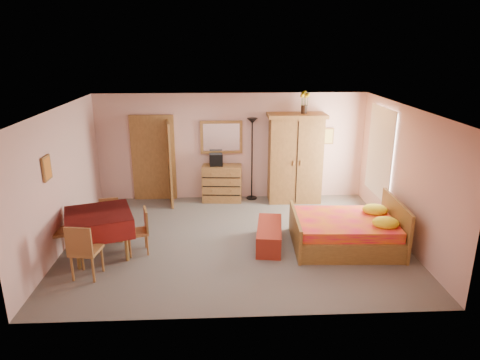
{
  "coord_description": "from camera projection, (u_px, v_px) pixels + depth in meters",
  "views": [
    {
      "loc": [
        -0.29,
        -7.68,
        3.71
      ],
      "look_at": [
        0.1,
        0.3,
        1.15
      ],
      "focal_mm": 32.0,
      "sensor_mm": 36.0,
      "label": 1
    }
  ],
  "objects": [
    {
      "name": "floor_lamp",
      "position": [
        252.0,
        159.0,
        10.41
      ],
      "size": [
        0.27,
        0.27,
        2.02
      ],
      "primitive_type": "cube",
      "rotation": [
        0.0,
        0.0,
        0.05
      ],
      "color": "black",
      "rests_on": "floor"
    },
    {
      "name": "chair_west",
      "position": [
        61.0,
        231.0,
        7.74
      ],
      "size": [
        0.54,
        0.54,
        0.93
      ],
      "primitive_type": "cube",
      "rotation": [
        0.0,
        0.0,
        -1.23
      ],
      "color": "#9C6535",
      "rests_on": "floor"
    },
    {
      "name": "wall_right",
      "position": [
        404.0,
        175.0,
        8.21
      ],
      "size": [
        0.1,
        5.0,
        2.6
      ],
      "primitive_type": "cube",
      "color": "#D5A49A",
      "rests_on": "floor"
    },
    {
      "name": "chair_south",
      "position": [
        86.0,
        250.0,
        7.01
      ],
      "size": [
        0.5,
        0.5,
        0.97
      ],
      "primitive_type": "cube",
      "rotation": [
        0.0,
        0.0,
        -0.16
      ],
      "color": "#A46D37",
      "rests_on": "floor"
    },
    {
      "name": "doorway",
      "position": [
        154.0,
        159.0,
        10.41
      ],
      "size": [
        1.06,
        0.12,
        2.15
      ],
      "primitive_type": "cube",
      "color": "#9E6B35",
      "rests_on": "floor"
    },
    {
      "name": "dining_table",
      "position": [
        100.0,
        234.0,
        7.76
      ],
      "size": [
        1.42,
        1.42,
        0.82
      ],
      "primitive_type": "cube",
      "rotation": [
        0.0,
        0.0,
        0.33
      ],
      "color": "maroon",
      "rests_on": "floor"
    },
    {
      "name": "picture_back",
      "position": [
        328.0,
        136.0,
        10.44
      ],
      "size": [
        0.3,
        0.04,
        0.4
      ],
      "primitive_type": "cube",
      "color": "#D8BF59",
      "rests_on": "wall_back"
    },
    {
      "name": "bed",
      "position": [
        345.0,
        224.0,
        8.08
      ],
      "size": [
        2.06,
        1.66,
        0.92
      ],
      "primitive_type": "cube",
      "rotation": [
        0.0,
        0.0,
        -0.05
      ],
      "color": "#E71641",
      "rests_on": "floor"
    },
    {
      "name": "wall_back",
      "position": [
        232.0,
        147.0,
        10.44
      ],
      "size": [
        6.5,
        0.1,
        2.6
      ],
      "primitive_type": "cube",
      "color": "#D5A49A",
      "rests_on": "floor"
    },
    {
      "name": "wall_front",
      "position": [
        243.0,
        234.0,
        5.68
      ],
      "size": [
        6.5,
        0.1,
        2.6
      ],
      "primitive_type": "cube",
      "color": "#D5A49A",
      "rests_on": "floor"
    },
    {
      "name": "bench",
      "position": [
        269.0,
        235.0,
        8.18
      ],
      "size": [
        0.62,
        1.28,
        0.41
      ],
      "primitive_type": "cube",
      "rotation": [
        0.0,
        0.0,
        -0.14
      ],
      "color": "maroon",
      "rests_on": "floor"
    },
    {
      "name": "wall_left",
      "position": [
        60.0,
        180.0,
        7.91
      ],
      "size": [
        0.1,
        5.0,
        2.6
      ],
      "primitive_type": "cube",
      "color": "#D5A49A",
      "rests_on": "floor"
    },
    {
      "name": "wall_mirror",
      "position": [
        221.0,
        137.0,
        10.32
      ],
      "size": [
        1.02,
        0.07,
        0.8
      ],
      "primitive_type": "cube",
      "rotation": [
        0.0,
        0.0,
        0.02
      ],
      "color": "white",
      "rests_on": "wall_back"
    },
    {
      "name": "chair_north",
      "position": [
        110.0,
        221.0,
        8.35
      ],
      "size": [
        0.43,
        0.43,
        0.81
      ],
      "primitive_type": "cube",
      "rotation": [
        0.0,
        0.0,
        3.34
      ],
      "color": "#AA7B39",
      "rests_on": "floor"
    },
    {
      "name": "ceiling",
      "position": [
        235.0,
        108.0,
        7.66
      ],
      "size": [
        6.5,
        6.5,
        0.0
      ],
      "primitive_type": "plane",
      "rotation": [
        3.14,
        0.0,
        0.0
      ],
      "color": "brown",
      "rests_on": "wall_back"
    },
    {
      "name": "window",
      "position": [
        380.0,
        152.0,
        9.3
      ],
      "size": [
        0.08,
        1.4,
        1.95
      ],
      "primitive_type": "cube",
      "color": "white",
      "rests_on": "wall_right"
    },
    {
      "name": "chair_east",
      "position": [
        137.0,
        232.0,
        7.82
      ],
      "size": [
        0.47,
        0.47,
        0.85
      ],
      "primitive_type": "cube",
      "rotation": [
        0.0,
        0.0,
        1.84
      ],
      "color": "#AE6F3B",
      "rests_on": "floor"
    },
    {
      "name": "chest_of_drawers",
      "position": [
        222.0,
        183.0,
        10.45
      ],
      "size": [
        0.98,
        0.54,
        0.89
      ],
      "primitive_type": "cube",
      "rotation": [
        0.0,
        0.0,
        -0.07
      ],
      "color": "#9C6A35",
      "rests_on": "floor"
    },
    {
      "name": "sunflower_vase",
      "position": [
        304.0,
        102.0,
        9.88
      ],
      "size": [
        0.22,
        0.22,
        0.52
      ],
      "primitive_type": "cube",
      "rotation": [
        0.0,
        0.0,
        -0.09
      ],
      "color": "yellow",
      "rests_on": "wardrobe"
    },
    {
      "name": "wardrobe",
      "position": [
        295.0,
        158.0,
        10.28
      ],
      "size": [
        1.38,
        0.72,
        2.15
      ],
      "primitive_type": "cube",
      "rotation": [
        0.0,
        0.0,
        -0.01
      ],
      "color": "olive",
      "rests_on": "floor"
    },
    {
      "name": "picture_left",
      "position": [
        47.0,
        168.0,
        7.22
      ],
      "size": [
        0.04,
        0.32,
        0.42
      ],
      "primitive_type": "cube",
      "color": "orange",
      "rests_on": "wall_left"
    },
    {
      "name": "stereo",
      "position": [
        216.0,
        160.0,
        10.27
      ],
      "size": [
        0.33,
        0.24,
        0.29
      ],
      "primitive_type": "cube",
      "rotation": [
        0.0,
        0.0,
        0.04
      ],
      "color": "black",
      "rests_on": "chest_of_drawers"
    },
    {
      "name": "floor",
      "position": [
        236.0,
        240.0,
        8.46
      ],
      "size": [
        6.5,
        6.5,
        0.0
      ],
      "primitive_type": "plane",
      "color": "slate",
      "rests_on": "ground"
    }
  ]
}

